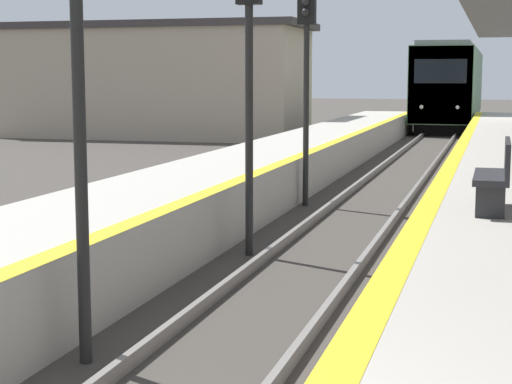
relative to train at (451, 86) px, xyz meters
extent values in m
cube|color=black|center=(0.00, 0.07, -1.91)|extent=(2.42, 17.49, 0.55)
cube|color=#477247|center=(0.00, 0.07, 0.12)|extent=(2.85, 19.44, 3.51)
cube|color=yellow|center=(0.00, -9.57, 0.12)|extent=(2.79, 0.16, 3.44)
cube|color=black|center=(0.00, -9.63, 0.73)|extent=(2.28, 0.06, 1.05)
cube|color=slate|center=(0.00, 0.07, 1.99)|extent=(2.42, 18.46, 0.24)
sphere|color=white|center=(-0.78, -9.63, -0.85)|extent=(0.18, 0.18, 0.18)
sphere|color=white|center=(0.78, -9.63, -0.85)|extent=(0.18, 0.18, 0.18)
cylinder|color=black|center=(-1.19, -41.29, -0.31)|extent=(0.12, 0.12, 3.75)
cylinder|color=black|center=(-1.07, -36.15, -0.31)|extent=(0.12, 0.12, 3.75)
cylinder|color=black|center=(-1.33, -31.01, -0.31)|extent=(0.12, 0.12, 3.75)
cube|color=black|center=(-1.33, -31.01, 2.01)|extent=(0.36, 0.20, 0.90)
sphere|color=black|center=(-1.33, -31.14, 2.01)|extent=(0.16, 0.16, 0.16)
sphere|color=black|center=(-1.33, -31.14, 1.81)|extent=(0.16, 0.16, 0.16)
cube|color=#28282D|center=(2.45, -37.04, -0.77)|extent=(0.44, 1.54, 0.08)
cube|color=#28282D|center=(2.64, -37.04, -0.51)|extent=(0.06, 1.54, 0.44)
cube|color=#262628|center=(2.45, -37.65, -1.01)|extent=(0.35, 0.08, 0.40)
cube|color=#262628|center=(2.45, -36.42, -1.01)|extent=(0.35, 0.08, 0.40)
cube|color=tan|center=(-12.49, -12.65, 0.17)|extent=(13.58, 5.28, 4.71)
cube|color=#383333|center=(-12.49, -12.65, 2.68)|extent=(14.25, 5.54, 0.30)
camera|label=1|loc=(2.50, -48.41, 0.52)|focal=60.00mm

